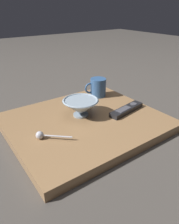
# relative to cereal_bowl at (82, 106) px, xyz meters

# --- Properties ---
(ground_plane) EXTENTS (6.00, 6.00, 0.00)m
(ground_plane) POSITION_rel_cereal_bowl_xyz_m (-0.00, -0.03, -0.08)
(ground_plane) COLOR #47423D
(table) EXTENTS (0.64, 0.55, 0.04)m
(table) POSITION_rel_cereal_bowl_xyz_m (-0.00, -0.03, -0.06)
(table) COLOR #936D47
(table) RESTS_ON ground
(cereal_bowl) EXTENTS (0.16, 0.16, 0.08)m
(cereal_bowl) POSITION_rel_cereal_bowl_xyz_m (0.00, 0.00, 0.00)
(cereal_bowl) COLOR #8C9EAD
(cereal_bowl) RESTS_ON table
(coffee_mug) EXTENTS (0.12, 0.08, 0.10)m
(coffee_mug) POSITION_rel_cereal_bowl_xyz_m (0.19, 0.14, 0.01)
(coffee_mug) COLOR #33598C
(coffee_mug) RESTS_ON table
(teaspoon) EXTENTS (0.11, 0.10, 0.03)m
(teaspoon) POSITION_rel_cereal_bowl_xyz_m (-0.22, -0.07, -0.03)
(teaspoon) COLOR silver
(teaspoon) RESTS_ON table
(tv_remote_near) EXTENTS (0.20, 0.08, 0.02)m
(tv_remote_near) POSITION_rel_cereal_bowl_xyz_m (0.19, -0.09, -0.03)
(tv_remote_near) COLOR black
(tv_remote_near) RESTS_ON table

